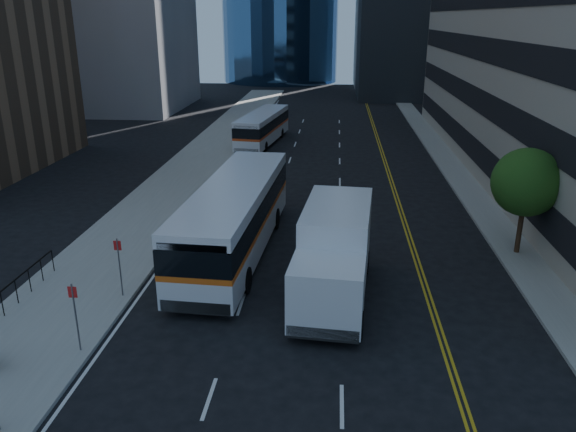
{
  "coord_description": "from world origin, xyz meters",
  "views": [
    {
      "loc": [
        0.07,
        -17.87,
        10.9
      ],
      "look_at": [
        -1.85,
        4.79,
        2.8
      ],
      "focal_mm": 35.0,
      "sensor_mm": 36.0,
      "label": 1
    }
  ],
  "objects_px": {
    "bus_front": "(235,216)",
    "bus_rear": "(263,127)",
    "box_truck": "(334,254)",
    "street_tree": "(527,182)"
  },
  "relations": [
    {
      "from": "street_tree",
      "to": "bus_rear",
      "type": "relative_size",
      "value": 0.47
    },
    {
      "from": "bus_front",
      "to": "box_truck",
      "type": "bearing_deg",
      "value": -38.18
    },
    {
      "from": "bus_rear",
      "to": "box_truck",
      "type": "distance_m",
      "value": 29.99
    },
    {
      "from": "street_tree",
      "to": "bus_rear",
      "type": "distance_m",
      "value": 28.72
    },
    {
      "from": "bus_front",
      "to": "bus_rear",
      "type": "distance_m",
      "value": 25.11
    },
    {
      "from": "bus_front",
      "to": "bus_rear",
      "type": "relative_size",
      "value": 1.24
    },
    {
      "from": "street_tree",
      "to": "bus_rear",
      "type": "xyz_separation_m",
      "value": [
        -15.45,
        24.12,
        -2.13
      ]
    },
    {
      "from": "bus_front",
      "to": "box_truck",
      "type": "xyz_separation_m",
      "value": [
        4.76,
        -4.2,
        0.03
      ]
    },
    {
      "from": "street_tree",
      "to": "bus_rear",
      "type": "height_order",
      "value": "street_tree"
    },
    {
      "from": "bus_front",
      "to": "box_truck",
      "type": "height_order",
      "value": "box_truck"
    }
  ]
}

